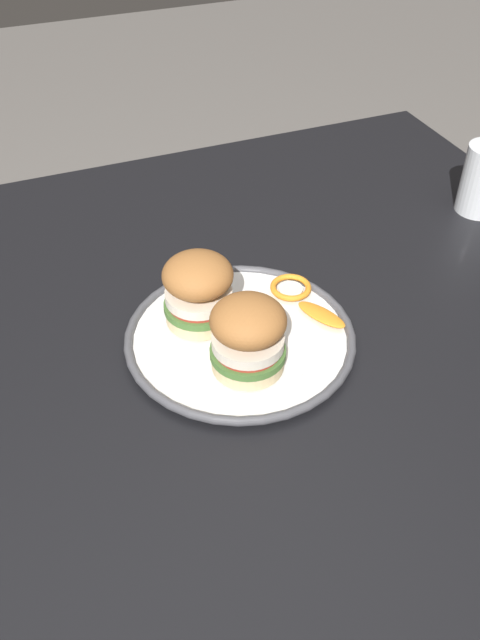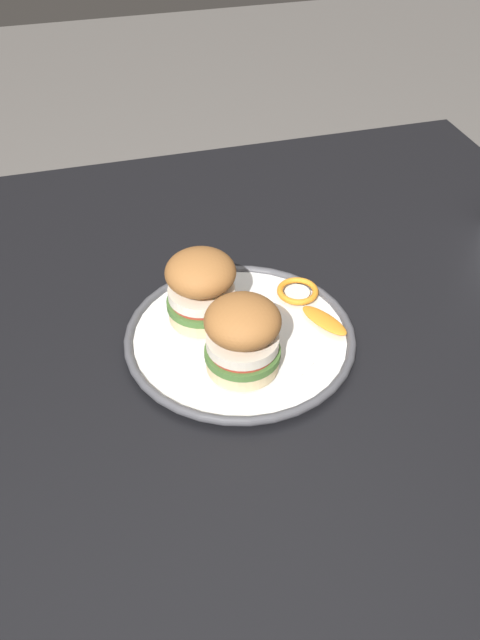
% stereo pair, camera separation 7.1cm
% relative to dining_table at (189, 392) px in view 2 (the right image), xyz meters
% --- Properties ---
extents(ground_plane, '(8.00, 8.00, 0.00)m').
position_rel_dining_table_xyz_m(ground_plane, '(0.00, 0.00, -0.67)').
color(ground_plane, slate).
extents(dining_table, '(1.37, 1.08, 0.76)m').
position_rel_dining_table_xyz_m(dining_table, '(0.00, 0.00, 0.00)').
color(dining_table, black).
rests_on(dining_table, ground).
extents(dinner_plate, '(0.31, 0.31, 0.02)m').
position_rel_dining_table_xyz_m(dinner_plate, '(0.07, -0.01, 0.10)').
color(dinner_plate, white).
rests_on(dinner_plate, dining_table).
extents(sandwich_half_left, '(0.11, 0.11, 0.10)m').
position_rel_dining_table_xyz_m(sandwich_half_left, '(0.06, -0.07, 0.16)').
color(sandwich_half_left, beige).
rests_on(sandwich_half_left, dinner_plate).
extents(sandwich_half_right, '(0.10, 0.10, 0.10)m').
position_rel_dining_table_xyz_m(sandwich_half_right, '(0.03, 0.04, 0.16)').
color(sandwich_half_right, beige).
rests_on(sandwich_half_right, dinner_plate).
extents(orange_peel_curled, '(0.08, 0.08, 0.01)m').
position_rel_dining_table_xyz_m(orange_peel_curled, '(0.17, 0.05, 0.11)').
color(orange_peel_curled, orange).
rests_on(orange_peel_curled, dinner_plate).
extents(orange_peel_strip_long, '(0.06, 0.08, 0.01)m').
position_rel_dining_table_xyz_m(orange_peel_strip_long, '(0.19, -0.02, 0.11)').
color(orange_peel_strip_long, orange).
rests_on(orange_peel_strip_long, dinner_plate).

